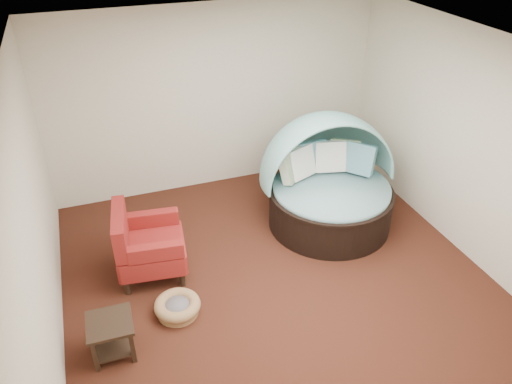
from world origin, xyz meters
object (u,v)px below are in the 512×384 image
object	(u,v)px
pet_basket	(178,307)
side_table	(111,333)
red_armchair	(146,245)
canopy_daybed	(329,175)

from	to	relation	value
pet_basket	side_table	size ratio (longest dim) A/B	1.24
red_armchair	pet_basket	bearing A→B (deg)	-69.54
pet_basket	red_armchair	distance (m)	0.89
canopy_daybed	red_armchair	distance (m)	2.63
side_table	canopy_daybed	bearing A→B (deg)	24.35
pet_basket	side_table	world-z (taller)	side_table
canopy_daybed	red_armchair	bearing A→B (deg)	-168.72
pet_basket	red_armchair	world-z (taller)	red_armchair
canopy_daybed	side_table	xyz separation A→B (m)	(-3.14, -1.42, -0.45)
canopy_daybed	side_table	distance (m)	3.48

